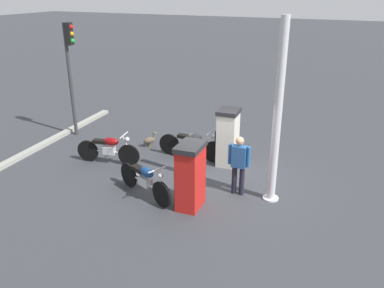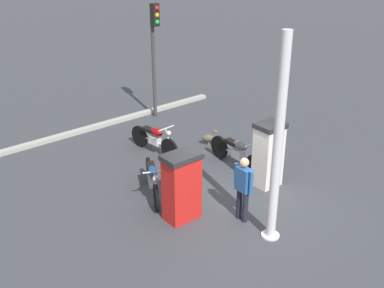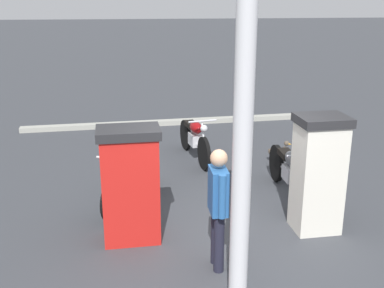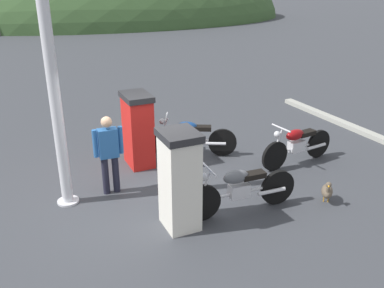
% 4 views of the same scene
% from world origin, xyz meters
% --- Properties ---
extents(ground_plane, '(120.00, 120.00, 0.00)m').
position_xyz_m(ground_plane, '(0.00, 0.00, 0.00)').
color(ground_plane, '#383A3F').
extents(fuel_pump_near, '(0.64, 0.72, 1.71)m').
position_xyz_m(fuel_pump_near, '(0.20, -1.32, 0.87)').
color(fuel_pump_near, silver).
rests_on(fuel_pump_near, ground).
extents(fuel_pump_far, '(0.61, 0.87, 1.62)m').
position_xyz_m(fuel_pump_far, '(0.20, 1.32, 0.82)').
color(fuel_pump_far, red).
rests_on(fuel_pump_far, ground).
extents(motorcycle_near_pump, '(2.18, 0.56, 0.97)m').
position_xyz_m(motorcycle_near_pump, '(1.33, -1.31, 0.46)').
color(motorcycle_near_pump, black).
rests_on(motorcycle_near_pump, ground).
extents(motorcycle_far_pump, '(1.92, 0.96, 0.97)m').
position_xyz_m(motorcycle_far_pump, '(1.43, 1.34, 0.47)').
color(motorcycle_far_pump, black).
rests_on(motorcycle_far_pump, ground).
extents(motorcycle_extra, '(1.97, 0.58, 0.97)m').
position_xyz_m(motorcycle_extra, '(3.45, 0.04, 0.47)').
color(motorcycle_extra, black).
rests_on(motorcycle_extra, ground).
extents(attendant_person, '(0.57, 0.21, 1.56)m').
position_xyz_m(attendant_person, '(-0.65, 0.26, 0.89)').
color(attendant_person, '#1E1E2D').
rests_on(attendant_person, ground).
extents(wandering_duck, '(0.41, 0.46, 0.50)m').
position_xyz_m(wandering_duck, '(3.00, -1.61, 0.24)').
color(wandering_duck, brown).
rests_on(wandering_duck, ground).
extents(roadside_traffic_light, '(0.39, 0.27, 3.88)m').
position_xyz_m(roadside_traffic_light, '(5.93, -1.55, 2.64)').
color(roadside_traffic_light, '#38383A').
rests_on(roadside_traffic_light, ground).
extents(canopy_support_pole, '(0.40, 0.40, 4.42)m').
position_xyz_m(canopy_support_pole, '(-1.50, 0.17, 2.13)').
color(canopy_support_pole, silver).
rests_on(canopy_support_pole, ground).
extents(road_edge_kerb, '(0.87, 8.28, 0.12)m').
position_xyz_m(road_edge_kerb, '(6.27, 0.00, 0.06)').
color(road_edge_kerb, '#9E9E93').
rests_on(road_edge_kerb, ground).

